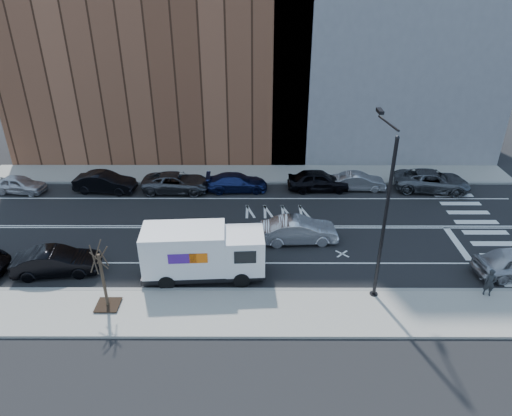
{
  "coord_description": "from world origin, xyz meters",
  "views": [
    {
      "loc": [
        0.72,
        -26.88,
        15.72
      ],
      "look_at": [
        0.65,
        0.12,
        1.4
      ],
      "focal_mm": 32.0,
      "sensor_mm": 36.0,
      "label": 1
    }
  ],
  "objects_px": {
    "far_parked_a": "(19,184)",
    "driving_sedan": "(299,230)",
    "pedestrian": "(490,283)",
    "far_parked_b": "(105,182)",
    "fedex_van": "(202,252)"
  },
  "relations": [
    {
      "from": "far_parked_a",
      "to": "far_parked_b",
      "type": "xyz_separation_m",
      "value": [
        6.66,
        0.17,
        0.09
      ]
    },
    {
      "from": "driving_sedan",
      "to": "pedestrian",
      "type": "distance_m",
      "value": 11.17
    },
    {
      "from": "far_parked_a",
      "to": "far_parked_b",
      "type": "relative_size",
      "value": 0.85
    },
    {
      "from": "fedex_van",
      "to": "far_parked_b",
      "type": "xyz_separation_m",
      "value": [
        -8.88,
        11.15,
        -0.86
      ]
    },
    {
      "from": "far_parked_a",
      "to": "pedestrian",
      "type": "bearing_deg",
      "value": -104.87
    },
    {
      "from": "far_parked_a",
      "to": "pedestrian",
      "type": "xyz_separation_m",
      "value": [
        30.92,
        -12.8,
        0.25
      ]
    },
    {
      "from": "pedestrian",
      "to": "far_parked_b",
      "type": "bearing_deg",
      "value": 167.88
    },
    {
      "from": "far_parked_b",
      "to": "driving_sedan",
      "type": "height_order",
      "value": "driving_sedan"
    },
    {
      "from": "far_parked_a",
      "to": "driving_sedan",
      "type": "height_order",
      "value": "driving_sedan"
    },
    {
      "from": "fedex_van",
      "to": "far_parked_b",
      "type": "distance_m",
      "value": 14.28
    },
    {
      "from": "far_parked_a",
      "to": "driving_sedan",
      "type": "distance_m",
      "value": 22.44
    },
    {
      "from": "fedex_van",
      "to": "far_parked_b",
      "type": "height_order",
      "value": "fedex_van"
    },
    {
      "from": "far_parked_b",
      "to": "driving_sedan",
      "type": "relative_size",
      "value": 0.97
    },
    {
      "from": "driving_sedan",
      "to": "pedestrian",
      "type": "xyz_separation_m",
      "value": [
        9.65,
        -5.62,
        0.14
      ]
    },
    {
      "from": "fedex_van",
      "to": "driving_sedan",
      "type": "distance_m",
      "value": 6.93
    }
  ]
}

